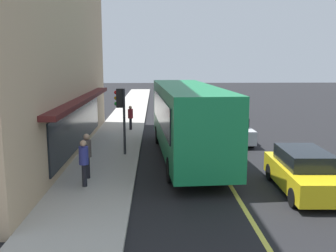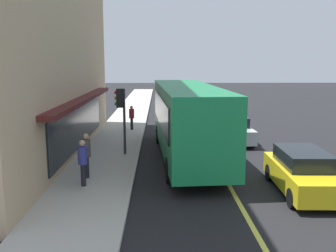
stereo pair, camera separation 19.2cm
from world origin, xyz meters
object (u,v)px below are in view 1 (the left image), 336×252
object	(u,v)px
pedestrian_by_curb	(87,152)
bus	(187,118)
car_yellow	(304,172)
car_silver	(231,129)
car_white	(216,107)
traffic_light	(121,106)
pedestrian_near_storefront	(84,159)
pedestrian_waiting	(130,115)

from	to	relation	value
pedestrian_by_curb	bus	bearing A→B (deg)	-50.31
car_yellow	car_silver	bearing A→B (deg)	6.02
car_silver	car_white	bearing A→B (deg)	-4.48
traffic_light	car_white	world-z (taller)	traffic_light
car_silver	car_white	size ratio (longest dim) A/B	1.00
bus	car_silver	distance (m)	4.86
car_yellow	pedestrian_near_storefront	xyz separation A→B (m)	(0.43, 7.89, 0.44)
traffic_light	pedestrian_waiting	world-z (taller)	traffic_light
bus	car_white	world-z (taller)	bus
car_white	pedestrian_waiting	distance (m)	10.12
traffic_light	pedestrian_near_storefront	size ratio (longest dim) A/B	1.87
car_yellow	car_white	size ratio (longest dim) A/B	1.01
traffic_light	car_white	bearing A→B (deg)	-26.12
car_yellow	pedestrian_waiting	size ratio (longest dim) A/B	2.75
bus	car_white	xyz separation A→B (m)	(14.41, -3.75, -1.24)
pedestrian_near_storefront	car_white	bearing A→B (deg)	-22.58
car_yellow	car_white	bearing A→B (deg)	0.18
pedestrian_waiting	traffic_light	bearing A→B (deg)	179.84
car_silver	pedestrian_by_curb	distance (m)	10.04
bus	pedestrian_near_storefront	world-z (taller)	bus
pedestrian_near_storefront	car_yellow	bearing A→B (deg)	-93.11
car_silver	pedestrian_by_curb	bearing A→B (deg)	135.34
bus	car_yellow	bearing A→B (deg)	-141.83
traffic_light	car_yellow	xyz separation A→B (m)	(-5.18, -6.96, -1.79)
car_silver	car_yellow	world-z (taller)	same
car_silver	pedestrian_waiting	distance (m)	6.90
bus	car_white	size ratio (longest dim) A/B	2.60
car_white	pedestrian_by_curb	world-z (taller)	pedestrian_by_curb
pedestrian_by_curb	pedestrian_waiting	distance (m)	10.48
bus	car_yellow	distance (m)	6.28
traffic_light	pedestrian_by_curb	world-z (taller)	traffic_light
traffic_light	pedestrian_waiting	xyz separation A→B (m)	(6.66, -0.02, -1.44)
car_silver	pedestrian_by_curb	world-z (taller)	pedestrian_by_curb
traffic_light	pedestrian_by_curb	xyz separation A→B (m)	(-3.77, 0.98, -1.32)
traffic_light	car_white	xyz separation A→B (m)	(14.08, -6.90, -1.79)
bus	pedestrian_near_storefront	xyz separation A→B (m)	(-4.41, 4.08, -0.81)
car_silver	car_yellow	xyz separation A→B (m)	(-8.53, -0.90, 0.00)
pedestrian_by_curb	pedestrian_near_storefront	world-z (taller)	pedestrian_by_curb
car_white	pedestrian_near_storefront	xyz separation A→B (m)	(-18.83, 7.83, 0.44)
traffic_light	pedestrian_near_storefront	world-z (taller)	traffic_light
pedestrian_by_curb	traffic_light	bearing A→B (deg)	-14.62
bus	traffic_light	size ratio (longest dim) A/B	3.52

